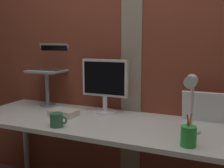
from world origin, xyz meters
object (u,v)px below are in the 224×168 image
Objects in this scene: monitor at (105,82)px; coffee_mug at (57,120)px; laptop at (51,63)px; whiteboard_panel at (210,108)px; desk_lamp at (191,98)px; pen_cup at (188,136)px.

monitor is 3.35× the size of coffee_mug.
laptop is at bearing 172.78° from monitor.
monitor is 0.79m from whiteboard_panel.
desk_lamp is 0.86m from coffee_mug.
desk_lamp is at bearing -21.36° from monitor.
pen_cup is at bearing -85.01° from desk_lamp.
pen_cup is at bearing -32.60° from monitor.
laptop is 0.81× the size of whiteboard_panel.
monitor reaches higher than desk_lamp.
whiteboard_panel is 3.00× the size of coffee_mug.
desk_lamp is at bearing -15.26° from laptop.
whiteboard_panel reaches higher than coffee_mug.
monitor reaches higher than coffee_mug.
coffee_mug is at bearing -52.00° from laptop.
monitor is 0.72m from desk_lamp.
monitor is 0.51m from coffee_mug.
desk_lamp reaches higher than coffee_mug.
desk_lamp is at bearing 94.99° from pen_cup.
coffee_mug is at bearing -108.30° from monitor.
monitor is 0.84m from pen_cup.
desk_lamp is 2.94× the size of coffee_mug.
whiteboard_panel is 1.04m from coffee_mug.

